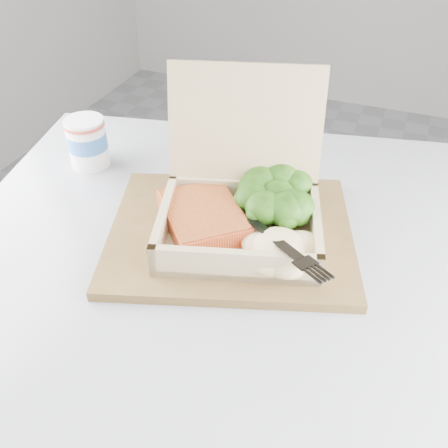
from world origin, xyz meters
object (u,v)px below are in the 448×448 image
at_px(takeout_container, 241,195).
at_px(paper_cup, 87,141).
at_px(serving_tray, 231,233).
at_px(cafe_table, 222,354).

xyz_separation_m(takeout_container, paper_cup, (-0.29, 0.07, -0.02)).
height_order(serving_tray, paper_cup, paper_cup).
bearing_deg(serving_tray, takeout_container, 62.71).
height_order(cafe_table, takeout_container, takeout_container).
relative_size(cafe_table, serving_tray, 2.76).
xyz_separation_m(serving_tray, takeout_container, (0.01, 0.02, 0.05)).
bearing_deg(takeout_container, serving_tray, -133.87).
relative_size(serving_tray, paper_cup, 4.01).
bearing_deg(serving_tray, cafe_table, -80.76).
height_order(takeout_container, paper_cup, takeout_container).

